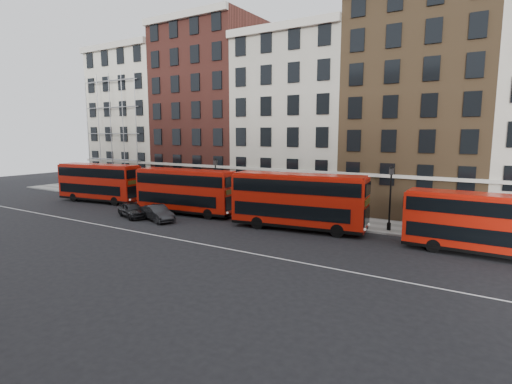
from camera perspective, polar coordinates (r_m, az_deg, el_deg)
The scene contains 14 objects.
ground at distance 32.27m, azimuth -7.99°, elevation -6.08°, with size 120.00×120.00×0.00m, color black.
pavement at distance 40.64m, azimuth 1.57°, elevation -2.90°, with size 80.00×5.00×0.15m, color slate.
kerb at distance 38.55m, azimuth -0.32°, elevation -3.51°, with size 80.00×0.30×0.16m, color gray.
road_centre_line at distance 30.82m, azimuth -10.40°, elevation -6.82°, with size 70.00×0.12×0.01m, color white.
building_terrace at distance 46.56m, azimuth 6.00°, elevation 11.06°, with size 64.00×11.95×22.00m.
bus_a at distance 50.31m, azimuth -21.53°, elevation 1.36°, with size 10.85×3.86×4.46m.
bus_b at distance 40.34m, azimuth -10.07°, elevation 0.24°, with size 10.82×3.49×4.47m.
bus_c at distance 33.35m, azimuth 5.99°, elevation -1.14°, with size 11.46×4.16×4.71m.
bus_d at distance 30.15m, azimuth 29.68°, elevation -3.84°, with size 9.82×2.50×4.11m.
car_rear at distance 40.17m, azimuth -17.24°, elevation -2.47°, with size 1.70×4.23×1.44m, color black.
car_front at distance 37.99m, azimuth -13.89°, elevation -2.95°, with size 1.52×4.36×1.44m, color black.
lamp_post_left at distance 42.15m, azimuth -5.80°, elevation 1.60°, with size 0.44×0.44×5.33m.
lamp_post_right at distance 34.13m, azimuth 18.64°, elevation -0.38°, with size 0.44×0.44×5.33m.
iron_railings at distance 42.41m, azimuth 3.09°, elevation -1.64°, with size 6.60×0.06×1.00m, color black, non-canonical shape.
Camera 1 is at (20.22, -23.86, 7.99)m, focal length 28.00 mm.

